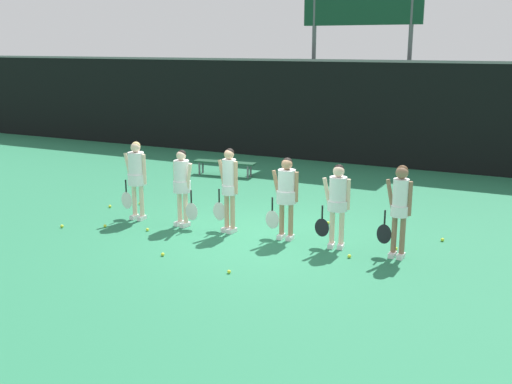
# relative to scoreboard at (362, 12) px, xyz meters

# --- Properties ---
(ground_plane) EXTENTS (140.00, 140.00, 0.00)m
(ground_plane) POSITION_rel_scoreboard_xyz_m (0.64, -9.17, -4.89)
(ground_plane) COLOR #26724C
(fence_windscreen) EXTENTS (60.00, 0.08, 3.38)m
(fence_windscreen) POSITION_rel_scoreboard_xyz_m (0.64, -0.90, -3.18)
(fence_windscreen) COLOR black
(fence_windscreen) RESTS_ON ground_plane
(scoreboard) EXTENTS (3.98, 0.15, 6.24)m
(scoreboard) POSITION_rel_scoreboard_xyz_m (0.00, 0.00, 0.00)
(scoreboard) COLOR #515156
(scoreboard) RESTS_ON ground_plane
(bench_courtside) EXTENTS (1.94, 0.59, 0.43)m
(bench_courtside) POSITION_rel_scoreboard_xyz_m (-2.77, -4.34, -4.52)
(bench_courtside) COLOR #19472D
(bench_courtside) RESTS_ON ground_plane
(player_0) EXTENTS (0.69, 0.41, 1.77)m
(player_0) POSITION_rel_scoreboard_xyz_m (-2.29, -9.26, -3.83)
(player_0) COLOR beige
(player_0) RESTS_ON ground_plane
(player_1) EXTENTS (0.65, 0.38, 1.68)m
(player_1) POSITION_rel_scoreboard_xyz_m (-1.10, -9.26, -3.90)
(player_1) COLOR beige
(player_1) RESTS_ON ground_plane
(player_2) EXTENTS (0.62, 0.33, 1.78)m
(player_2) POSITION_rel_scoreboard_xyz_m (0.01, -9.19, -3.84)
(player_2) COLOR tan
(player_2) RESTS_ON ground_plane
(player_3) EXTENTS (0.69, 0.41, 1.68)m
(player_3) POSITION_rel_scoreboard_xyz_m (1.26, -9.10, -3.89)
(player_3) COLOR tan
(player_3) RESTS_ON ground_plane
(player_4) EXTENTS (0.66, 0.39, 1.65)m
(player_4) POSITION_rel_scoreboard_xyz_m (2.36, -9.17, -3.91)
(player_4) COLOR beige
(player_4) RESTS_ON ground_plane
(player_5) EXTENTS (0.61, 0.33, 1.74)m
(player_5) POSITION_rel_scoreboard_xyz_m (3.55, -9.20, -3.85)
(player_5) COLOR #8C664C
(player_5) RESTS_ON ground_plane
(tennis_ball_0) EXTENTS (0.07, 0.07, 0.07)m
(tennis_ball_0) POSITION_rel_scoreboard_xyz_m (-3.02, -8.24, -4.85)
(tennis_ball_0) COLOR #CCE033
(tennis_ball_0) RESTS_ON ground_plane
(tennis_ball_1) EXTENTS (0.07, 0.07, 0.07)m
(tennis_ball_1) POSITION_rel_scoreboard_xyz_m (3.45, -8.83, -4.85)
(tennis_ball_1) COLOR #CCE033
(tennis_ball_1) RESTS_ON ground_plane
(tennis_ball_2) EXTENTS (0.07, 0.07, 0.07)m
(tennis_ball_2) POSITION_rel_scoreboard_xyz_m (-2.56, -10.10, -4.85)
(tennis_ball_2) COLOR #CCE033
(tennis_ball_2) RESTS_ON ground_plane
(tennis_ball_3) EXTENTS (0.07, 0.07, 0.07)m
(tennis_ball_3) POSITION_rel_scoreboard_xyz_m (-1.57, -9.92, -4.85)
(tennis_ball_3) COLOR #CCE033
(tennis_ball_3) RESTS_ON ground_plane
(tennis_ball_4) EXTENTS (0.06, 0.06, 0.06)m
(tennis_ball_4) POSITION_rel_scoreboard_xyz_m (1.95, -7.47, -4.85)
(tennis_ball_4) COLOR #CCE033
(tennis_ball_4) RESTS_ON ground_plane
(tennis_ball_5) EXTENTS (0.07, 0.07, 0.07)m
(tennis_ball_5) POSITION_rel_scoreboard_xyz_m (4.17, -7.88, -4.85)
(tennis_ball_5) COLOR #CCE033
(tennis_ball_5) RESTS_ON ground_plane
(tennis_ball_6) EXTENTS (0.07, 0.07, 0.07)m
(tennis_ball_6) POSITION_rel_scoreboard_xyz_m (-3.37, -10.54, -4.85)
(tennis_ball_6) COLOR #CCE033
(tennis_ball_6) RESTS_ON ground_plane
(tennis_ball_7) EXTENTS (0.06, 0.06, 0.06)m
(tennis_ball_7) POSITION_rel_scoreboard_xyz_m (1.71, -7.76, -4.85)
(tennis_ball_7) COLOR #CCE033
(tennis_ball_7) RESTS_ON ground_plane
(tennis_ball_8) EXTENTS (0.06, 0.06, 0.06)m
(tennis_ball_8) POSITION_rel_scoreboard_xyz_m (1.14, -11.29, -4.85)
(tennis_ball_8) COLOR #CCE033
(tennis_ball_8) RESTS_ON ground_plane
(tennis_ball_9) EXTENTS (0.07, 0.07, 0.07)m
(tennis_ball_9) POSITION_rel_scoreboard_xyz_m (2.78, -9.63, -4.85)
(tennis_ball_9) COLOR #CCE033
(tennis_ball_9) RESTS_ON ground_plane
(tennis_ball_10) EXTENTS (0.07, 0.07, 0.07)m
(tennis_ball_10) POSITION_rel_scoreboard_xyz_m (-3.51, -8.78, -4.85)
(tennis_ball_10) COLOR #CCE033
(tennis_ball_10) RESTS_ON ground_plane
(tennis_ball_11) EXTENTS (0.07, 0.07, 0.07)m
(tennis_ball_11) POSITION_rel_scoreboard_xyz_m (-0.40, -11.06, -4.85)
(tennis_ball_11) COLOR #CCE033
(tennis_ball_11) RESTS_ON ground_plane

